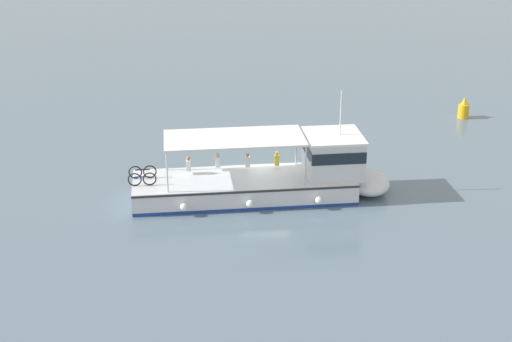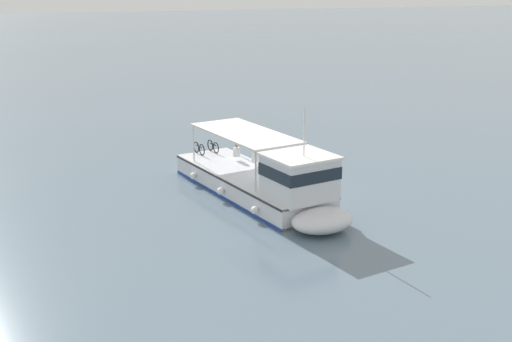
{
  "view_description": "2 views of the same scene",
  "coord_description": "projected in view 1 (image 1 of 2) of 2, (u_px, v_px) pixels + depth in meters",
  "views": [
    {
      "loc": [
        35.09,
        2.06,
        15.23
      ],
      "look_at": [
        1.79,
        -0.4,
        1.4
      ],
      "focal_mm": 51.99,
      "sensor_mm": 36.0,
      "label": 1
    },
    {
      "loc": [
        12.84,
        29.35,
        10.73
      ],
      "look_at": [
        1.79,
        -0.4,
        1.4
      ],
      "focal_mm": 46.06,
      "sensor_mm": 36.0,
      "label": 2
    }
  ],
  "objects": [
    {
      "name": "ground_plane",
      "position": [
        266.0,
        183.0,
        38.3
      ],
      "size": [
        400.0,
        400.0,
        0.0
      ],
      "primitive_type": "plane",
      "color": "slate"
    },
    {
      "name": "channel_buoy",
      "position": [
        464.0,
        109.0,
        47.97
      ],
      "size": [
        0.7,
        0.7,
        1.4
      ],
      "color": "gold",
      "rests_on": "ground"
    },
    {
      "name": "ferry_main",
      "position": [
        276.0,
        177.0,
        36.41
      ],
      "size": [
        5.46,
        13.06,
        5.32
      ],
      "color": "silver",
      "rests_on": "ground"
    }
  ]
}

